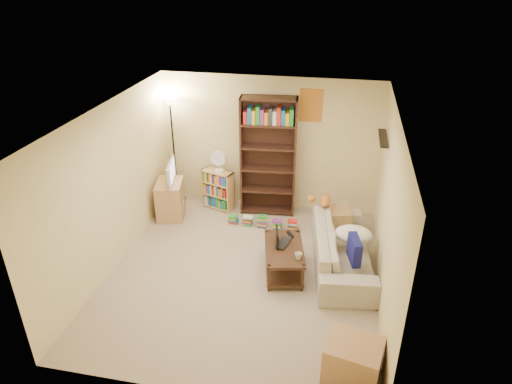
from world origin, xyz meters
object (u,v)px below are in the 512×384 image
tv_stand (170,199)px  tall_bookshelf (268,155)px  television (168,172)px  end_cabinet (353,361)px  laptop (287,244)px  mug (298,256)px  desk_fan (218,161)px  short_bookshelf (218,190)px  side_table (336,222)px  sofa (342,248)px  floor_lamp (171,120)px  coffee_table (284,256)px  tabby_cat (323,200)px

tv_stand → tall_bookshelf: size_ratio=0.31×
television → end_cabinet: bearing=-145.9°
laptop → tall_bookshelf: 1.96m
mug → desk_fan: bearing=130.9°
short_bookshelf → side_table: size_ratio=1.51×
laptop → tall_bookshelf: (-0.60, 1.73, 0.70)m
side_table → mug: bearing=-108.2°
short_bookshelf → end_cabinet: 4.41m
sofa → end_cabinet: bearing=177.6°
mug → tv_stand: bearing=148.6°
tv_stand → desk_fan: bearing=14.7°
tv_stand → tall_bookshelf: bearing=3.6°
laptop → short_bookshelf: short_bookshelf is taller
floor_lamp → side_table: bearing=-12.7°
coffee_table → mug: 0.40m
mug → tall_bookshelf: (-0.81, 2.07, 0.67)m
coffee_table → side_table: side_table is taller
floor_lamp → end_cabinet: (3.45, -3.73, -1.41)m
coffee_table → television: bearing=138.7°
tall_bookshelf → coffee_table: bearing=-77.4°
laptop → desk_fan: 2.30m
coffee_table → tv_stand: (-2.30, 1.30, 0.05)m
tall_bookshelf → short_bookshelf: size_ratio=2.85×
sofa → desk_fan: (-2.34, 1.36, 0.70)m
desk_fan → side_table: 2.38m
short_bookshelf → desk_fan: bearing=-25.1°
tv_stand → short_bookshelf: 0.91m
tabby_cat → tv_stand: (-2.78, 0.16, -0.36)m
sofa → tabby_cat: size_ratio=4.50×
laptop → short_bookshelf: bearing=55.2°
desk_fan → floor_lamp: 1.15m
laptop → desk_fan: size_ratio=0.99×
laptop → tall_bookshelf: size_ratio=0.19×
tabby_cat → television: bearing=176.8°
tv_stand → desk_fan: (0.82, 0.43, 0.66)m
tall_bookshelf → floor_lamp: (-1.83, 0.11, 0.49)m
laptop → television: television is taller
mug → coffee_table: bearing=133.4°
coffee_table → short_bookshelf: short_bookshelf is taller
mug → laptop: bearing=122.6°
tall_bookshelf → side_table: size_ratio=4.30×
laptop → tv_stand: size_ratio=0.60×
mug → side_table: 1.57m
laptop → mug: 0.40m
sofa → coffee_table: bearing=106.0°
sofa → tall_bookshelf: 2.21m
tabby_cat → mug: 1.43m
coffee_table → tv_stand: tv_stand is taller
laptop → floor_lamp: 3.27m
sofa → floor_lamp: size_ratio=1.06×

